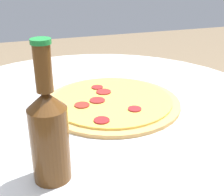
# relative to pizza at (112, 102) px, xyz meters

# --- Properties ---
(table) EXTENTS (1.05, 1.05, 0.72)m
(table) POSITION_rel_pizza_xyz_m (-0.00, -0.04, -0.18)
(table) COLOR silver
(table) RESTS_ON ground_plane
(pizza) EXTENTS (0.38, 0.38, 0.02)m
(pizza) POSITION_rel_pizza_xyz_m (0.00, 0.00, 0.00)
(pizza) COLOR tan
(pizza) RESTS_ON table
(beer_bottle) EXTENTS (0.07, 0.07, 0.26)m
(beer_bottle) POSITION_rel_pizza_xyz_m (0.27, -0.20, 0.09)
(beer_bottle) COLOR #563314
(beer_bottle) RESTS_ON table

